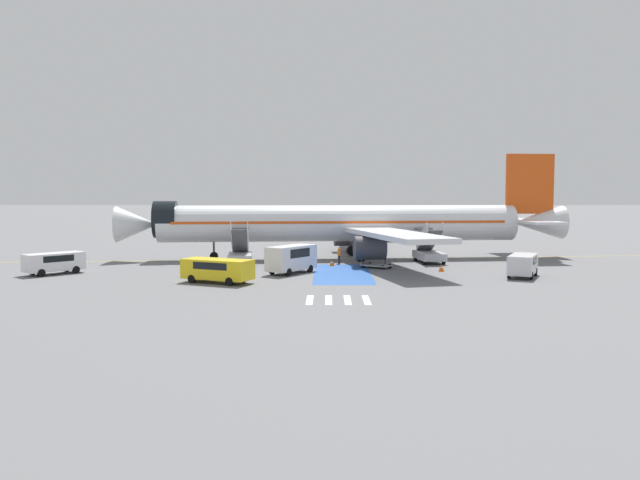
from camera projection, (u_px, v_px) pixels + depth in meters
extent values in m
plane|color=slate|center=(359.00, 259.00, 64.56)|extent=(600.00, 600.00, 0.00)
cube|color=gold|center=(339.00, 259.00, 64.41)|extent=(80.21, 8.98, 0.01)
cube|color=#2856A8|center=(342.00, 273.00, 52.61)|extent=(4.78, 13.53, 0.01)
cube|color=silver|center=(310.00, 300.00, 39.55)|extent=(0.44, 3.60, 0.01)
cube|color=silver|center=(329.00, 300.00, 39.54)|extent=(0.44, 3.60, 0.01)
cube|color=silver|center=(348.00, 300.00, 39.53)|extent=(0.44, 3.60, 0.01)
cube|color=silver|center=(366.00, 300.00, 39.51)|extent=(0.44, 3.60, 0.01)
cylinder|color=silver|center=(340.00, 223.00, 64.14)|extent=(36.85, 7.67, 3.70)
cone|color=silver|center=(137.00, 224.00, 62.14)|extent=(4.44, 4.05, 3.63)
cone|color=silver|center=(536.00, 222.00, 66.20)|extent=(5.90, 4.14, 3.55)
cylinder|color=black|center=(165.00, 220.00, 62.38)|extent=(2.61, 3.96, 3.74)
cube|color=#DB4C14|center=(340.00, 222.00, 64.12)|extent=(33.94, 7.42, 0.24)
cube|color=silver|center=(393.00, 234.00, 55.29)|extent=(8.70, 18.42, 0.44)
cylinder|color=#38383D|center=(370.00, 248.00, 56.94)|extent=(3.05, 2.48, 2.18)
cube|color=silver|center=(359.00, 224.00, 73.77)|extent=(4.98, 18.01, 0.44)
cylinder|color=#38383D|center=(347.00, 236.00, 71.97)|extent=(3.05, 2.48, 2.18)
cube|color=#DB4C14|center=(530.00, 184.00, 65.82)|extent=(5.19, 0.92, 6.30)
cube|color=silver|center=(539.00, 222.00, 62.57)|extent=(3.96, 6.25, 0.24)
cube|color=silver|center=(511.00, 219.00, 69.54)|extent=(3.96, 6.25, 0.24)
cylinder|color=#38383D|center=(214.00, 242.00, 63.01)|extent=(0.20, 0.20, 2.89)
cylinder|color=black|center=(214.00, 256.00, 63.12)|extent=(0.87, 0.37, 0.84)
cylinder|color=#38383D|center=(361.00, 243.00, 61.51)|extent=(0.24, 0.24, 2.57)
cylinder|color=black|center=(361.00, 256.00, 61.61)|extent=(1.16, 0.72, 1.10)
cylinder|color=#38383D|center=(352.00, 239.00, 67.37)|extent=(0.24, 0.24, 2.57)
cylinder|color=black|center=(352.00, 251.00, 67.46)|extent=(1.16, 0.72, 1.10)
cube|color=#ADB2BA|center=(240.00, 257.00, 58.95)|extent=(2.71, 5.01, 0.70)
cylinder|color=black|center=(231.00, 259.00, 60.55)|extent=(0.29, 0.72, 0.70)
cylinder|color=black|center=(250.00, 259.00, 60.74)|extent=(0.29, 0.72, 0.70)
cylinder|color=black|center=(229.00, 263.00, 57.22)|extent=(0.29, 0.72, 0.70)
cylinder|color=black|center=(250.00, 263.00, 57.40)|extent=(0.29, 0.72, 0.70)
cube|color=#4C4C51|center=(240.00, 242.00, 58.84)|extent=(1.87, 4.29, 2.45)
cube|color=#4C4C51|center=(240.00, 228.00, 61.02)|extent=(1.76, 1.27, 0.12)
cube|color=silver|center=(232.00, 237.00, 58.73)|extent=(0.55, 4.53, 3.14)
cube|color=silver|center=(248.00, 237.00, 58.88)|extent=(0.55, 4.53, 3.14)
cube|color=#ADB2BA|center=(429.00, 256.00, 60.75)|extent=(2.71, 5.01, 0.70)
cylinder|color=black|center=(415.00, 257.00, 62.35)|extent=(0.29, 0.72, 0.70)
cylinder|color=black|center=(434.00, 257.00, 62.53)|extent=(0.29, 0.72, 0.70)
cylinder|color=black|center=(424.00, 261.00, 59.02)|extent=(0.29, 0.72, 0.70)
cylinder|color=black|center=(444.00, 261.00, 59.20)|extent=(0.29, 0.72, 0.70)
cube|color=#4C4C51|center=(429.00, 241.00, 60.64)|extent=(1.87, 4.29, 2.28)
cube|color=#4C4C51|center=(423.00, 229.00, 62.83)|extent=(1.76, 1.27, 0.12)
cube|color=silver|center=(422.00, 236.00, 60.53)|extent=(0.55, 4.50, 2.98)
cube|color=silver|center=(437.00, 236.00, 60.68)|extent=(0.55, 4.50, 2.98)
cube|color=#38383D|center=(387.00, 236.00, 88.33)|extent=(8.07, 3.78, 0.60)
cube|color=silver|center=(414.00, 232.00, 87.62)|extent=(2.10, 2.63, 1.60)
cube|color=black|center=(420.00, 230.00, 87.44)|extent=(0.38, 1.98, 0.70)
cylinder|color=#B7BCC4|center=(385.00, 225.00, 88.28)|extent=(5.70, 3.40, 2.53)
cylinder|color=gold|center=(385.00, 225.00, 88.28)|extent=(0.78, 2.60, 2.58)
cylinder|color=black|center=(412.00, 237.00, 88.90)|extent=(0.99, 0.44, 0.96)
cylinder|color=black|center=(411.00, 239.00, 86.57)|extent=(0.99, 0.44, 0.96)
cylinder|color=black|center=(385.00, 237.00, 89.60)|extent=(0.99, 0.44, 0.96)
cylinder|color=black|center=(383.00, 238.00, 87.27)|extent=(0.99, 0.44, 0.96)
cylinder|color=black|center=(370.00, 237.00, 89.98)|extent=(0.99, 0.44, 0.96)
cylinder|color=black|center=(368.00, 238.00, 87.65)|extent=(0.99, 0.44, 0.96)
cube|color=yellow|center=(218.00, 269.00, 46.99)|extent=(5.76, 4.06, 1.48)
cube|color=black|center=(217.00, 265.00, 46.97)|extent=(3.55, 3.11, 0.53)
cylinder|color=black|center=(192.00, 279.00, 46.88)|extent=(0.67, 0.44, 0.64)
cylinder|color=black|center=(206.00, 276.00, 48.60)|extent=(0.67, 0.44, 0.64)
cylinder|color=black|center=(230.00, 282.00, 45.50)|extent=(0.67, 0.44, 0.64)
cylinder|color=black|center=(243.00, 278.00, 47.22)|extent=(0.67, 0.44, 0.64)
cube|color=silver|center=(291.00, 258.00, 52.59)|extent=(4.30, 5.03, 2.02)
cube|color=black|center=(291.00, 252.00, 52.56)|extent=(3.09, 3.27, 0.73)
cylinder|color=black|center=(288.00, 272.00, 50.95)|extent=(0.53, 0.64, 0.64)
cylinder|color=black|center=(272.00, 271.00, 51.96)|extent=(0.53, 0.64, 0.64)
cylinder|color=black|center=(310.00, 269.00, 53.37)|extent=(0.53, 0.64, 0.64)
cylinder|color=black|center=(294.00, 267.00, 54.38)|extent=(0.53, 0.64, 0.64)
cube|color=silver|center=(523.00, 264.00, 50.21)|extent=(3.51, 4.71, 1.50)
cube|color=black|center=(523.00, 260.00, 50.18)|extent=(2.71, 2.96, 0.54)
cylinder|color=black|center=(531.00, 276.00, 48.69)|extent=(0.45, 0.66, 0.64)
cylinder|color=black|center=(509.00, 275.00, 49.43)|extent=(0.45, 0.66, 0.64)
cylinder|color=black|center=(536.00, 272.00, 51.10)|extent=(0.45, 0.66, 0.64)
cylinder|color=black|center=(514.00, 271.00, 51.84)|extent=(0.45, 0.66, 0.64)
cube|color=silver|center=(54.00, 262.00, 52.07)|extent=(4.53, 4.74, 1.46)
cube|color=black|center=(54.00, 258.00, 52.05)|extent=(3.14, 3.19, 0.53)
cylinder|color=black|center=(41.00, 273.00, 50.48)|extent=(0.58, 0.61, 0.64)
cylinder|color=black|center=(32.00, 271.00, 51.63)|extent=(0.58, 0.61, 0.64)
cylinder|color=black|center=(76.00, 270.00, 52.62)|extent=(0.58, 0.61, 0.64)
cylinder|color=black|center=(67.00, 268.00, 53.77)|extent=(0.58, 0.61, 0.64)
cube|color=gray|center=(376.00, 265.00, 56.41)|extent=(2.99, 2.73, 0.12)
cylinder|color=black|center=(363.00, 266.00, 56.51)|extent=(0.38, 0.31, 0.40)
cylinder|color=black|center=(370.00, 264.00, 57.54)|extent=(0.38, 0.31, 0.40)
cylinder|color=black|center=(383.00, 267.00, 55.29)|extent=(0.38, 0.31, 0.40)
cylinder|color=black|center=(390.00, 266.00, 56.32)|extent=(0.38, 0.31, 0.40)
cylinder|color=gray|center=(361.00, 261.00, 56.53)|extent=(0.05, 0.05, 0.55)
cylinder|color=gray|center=(369.00, 260.00, 57.64)|extent=(0.05, 0.05, 0.55)
cylinder|color=gray|center=(384.00, 263.00, 55.13)|extent=(0.05, 0.05, 0.55)
cylinder|color=gray|center=(392.00, 262.00, 56.24)|extent=(0.05, 0.05, 0.55)
cylinder|color=#191E38|center=(385.00, 260.00, 59.51)|extent=(0.14, 0.14, 0.82)
cylinder|color=#191E38|center=(385.00, 260.00, 59.68)|extent=(0.14, 0.14, 0.82)
cube|color=yellow|center=(385.00, 252.00, 59.54)|extent=(0.31, 0.46, 0.65)
cube|color=silver|center=(385.00, 252.00, 59.54)|extent=(0.32, 0.47, 0.06)
sphere|color=brown|center=(385.00, 248.00, 59.51)|extent=(0.22, 0.22, 0.22)
cylinder|color=#191E38|center=(339.00, 260.00, 59.95)|extent=(0.14, 0.14, 0.80)
cylinder|color=#191E38|center=(339.00, 260.00, 59.79)|extent=(0.14, 0.14, 0.80)
cube|color=orange|center=(339.00, 252.00, 59.82)|extent=(0.32, 0.46, 0.63)
cube|color=silver|center=(339.00, 252.00, 59.82)|extent=(0.33, 0.47, 0.06)
sphere|color=tan|center=(339.00, 248.00, 59.78)|extent=(0.22, 0.22, 0.22)
cylinder|color=#2D2D33|center=(283.00, 260.00, 59.14)|extent=(0.14, 0.14, 0.87)
cylinder|color=#2D2D33|center=(282.00, 260.00, 58.99)|extent=(0.14, 0.14, 0.87)
cube|color=orange|center=(283.00, 252.00, 59.01)|extent=(0.41, 0.47, 0.68)
cube|color=silver|center=(283.00, 252.00, 59.01)|extent=(0.42, 0.49, 0.06)
sphere|color=beige|center=(283.00, 247.00, 58.97)|extent=(0.23, 0.23, 0.23)
cone|color=orange|center=(442.00, 268.00, 53.97)|extent=(0.55, 0.55, 0.61)
cylinder|color=white|center=(442.00, 268.00, 53.97)|extent=(0.30, 0.30, 0.07)
cone|color=orange|center=(332.00, 263.00, 58.16)|extent=(0.52, 0.52, 0.58)
cylinder|color=white|center=(332.00, 262.00, 58.16)|extent=(0.29, 0.29, 0.07)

